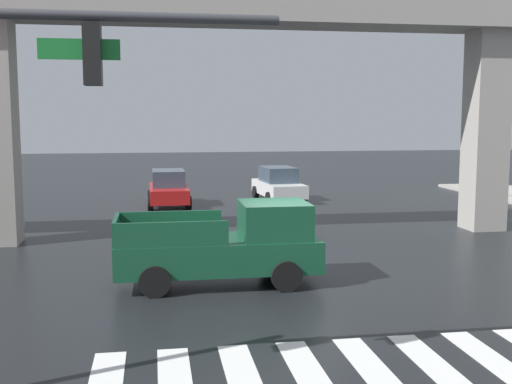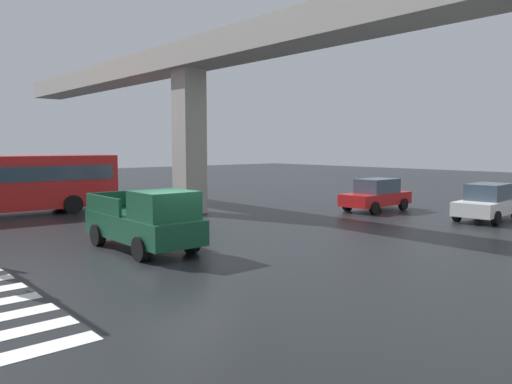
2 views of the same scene
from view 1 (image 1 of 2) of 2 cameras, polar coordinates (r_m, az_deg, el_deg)
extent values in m
plane|color=black|center=(16.85, 3.31, -7.74)|extent=(120.00, 120.00, 0.00)
cube|color=silver|center=(10.66, -7.34, -16.58)|extent=(0.55, 2.80, 0.01)
cube|color=silver|center=(10.75, -1.22, -16.33)|extent=(0.55, 2.80, 0.01)
cube|color=silver|center=(10.94, 4.72, -15.92)|extent=(0.55, 2.80, 0.01)
cube|color=silver|center=(11.24, 10.37, -15.37)|extent=(0.55, 2.80, 0.01)
cube|color=silver|center=(11.64, 15.65, -14.73)|extent=(0.55, 2.80, 0.01)
cube|color=silver|center=(12.12, 20.52, -14.02)|extent=(0.55, 2.80, 0.01)
cube|color=#9E9991|center=(22.49, 0.00, 16.39)|extent=(59.59, 2.15, 1.20)
cube|color=#9E9991|center=(25.10, 20.07, 5.16)|extent=(1.30, 1.30, 7.37)
cube|color=#14472D|center=(16.02, -3.48, -5.64)|extent=(5.11, 1.92, 0.80)
cube|color=#14472D|center=(16.06, 1.66, -2.51)|extent=(1.71, 1.76, 0.90)
cube|color=#3F5160|center=(16.15, 3.29, -2.46)|extent=(0.11, 1.67, 0.77)
cube|color=#14472D|center=(16.67, -7.73, -2.74)|extent=(2.65, 0.11, 0.60)
cube|color=#14472D|center=(14.95, -7.57, -3.84)|extent=(2.65, 0.11, 0.60)
cube|color=#14472D|center=(15.84, -12.56, -3.35)|extent=(0.11, 1.75, 0.60)
cylinder|color=black|center=(17.19, 1.51, -6.13)|extent=(0.76, 0.28, 0.76)
cylinder|color=black|center=(15.47, 2.74, -7.60)|extent=(0.76, 0.28, 0.76)
cylinder|color=black|center=(16.92, -9.15, -6.43)|extent=(0.76, 0.28, 0.76)
cylinder|color=black|center=(15.16, -9.15, -7.98)|extent=(0.76, 0.28, 0.76)
cube|color=silver|center=(31.83, 2.06, 0.33)|extent=(2.12, 4.44, 0.64)
cube|color=#384756|center=(31.85, 2.02, 1.60)|extent=(1.68, 2.36, 0.76)
cylinder|color=black|center=(30.86, 4.29, -0.49)|extent=(0.29, 0.66, 0.64)
cylinder|color=black|center=(30.36, 1.20, -0.59)|extent=(0.29, 0.66, 0.64)
cylinder|color=black|center=(33.38, 2.84, 0.08)|extent=(0.29, 0.66, 0.64)
cylinder|color=black|center=(32.91, -0.03, -0.01)|extent=(0.29, 0.66, 0.64)
cube|color=red|center=(30.21, -7.92, -0.08)|extent=(1.81, 4.32, 0.64)
cube|color=#384756|center=(30.24, -7.95, 1.26)|extent=(1.52, 2.25, 0.76)
cylinder|color=black|center=(28.97, -6.11, -0.98)|extent=(0.25, 0.64, 0.64)
cylinder|color=black|center=(28.91, -9.53, -1.05)|extent=(0.25, 0.64, 0.64)
cylinder|color=black|center=(31.61, -6.44, -0.33)|extent=(0.25, 0.64, 0.64)
cylinder|color=black|center=(31.56, -9.56, -0.40)|extent=(0.25, 0.64, 0.64)
cylinder|color=#38383D|center=(9.24, -18.52, 14.99)|extent=(6.40, 0.14, 0.14)
cube|color=black|center=(9.11, -14.58, 11.95)|extent=(0.24, 0.32, 0.84)
sphere|color=orange|center=(9.11, -14.58, 11.95)|extent=(0.17, 0.17, 0.17)
cube|color=#19722D|center=(9.13, -15.72, 12.34)|extent=(1.10, 0.04, 0.28)
cylinder|color=#38383D|center=(34.83, 21.87, 5.12)|extent=(0.16, 0.16, 7.00)
ellipsoid|color=beige|center=(34.94, 22.14, 11.06)|extent=(0.44, 0.70, 0.24)
camera|label=2|loc=(18.28, 56.26, 1.47)|focal=34.96mm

